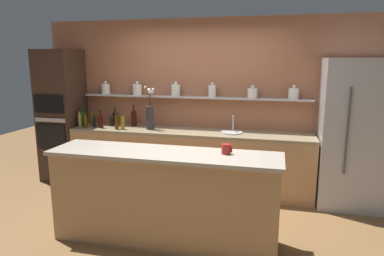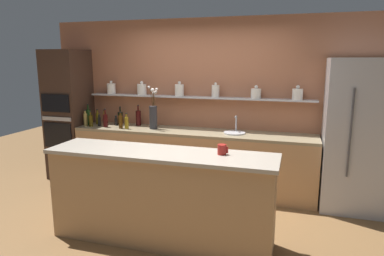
% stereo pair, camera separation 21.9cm
% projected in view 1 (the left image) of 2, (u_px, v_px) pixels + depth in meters
% --- Properties ---
extents(ground_plane, '(12.00, 12.00, 0.00)m').
position_uv_depth(ground_plane, '(174.00, 226.00, 4.13)').
color(ground_plane, brown).
extents(back_wall_unit, '(5.20, 0.28, 2.60)m').
position_uv_depth(back_wall_unit, '(203.00, 103.00, 5.40)').
color(back_wall_unit, '#A86647').
rests_on(back_wall_unit, ground_plane).
extents(back_counter_unit, '(3.68, 0.62, 0.92)m').
position_uv_depth(back_counter_unit, '(189.00, 160.00, 5.26)').
color(back_counter_unit, tan).
rests_on(back_counter_unit, ground_plane).
extents(island_counter, '(2.47, 0.61, 1.02)m').
position_uv_depth(island_counter, '(164.00, 197.00, 3.70)').
color(island_counter, tan).
rests_on(island_counter, ground_plane).
extents(refrigerator, '(0.88, 0.73, 2.00)m').
position_uv_depth(refrigerator, '(354.00, 134.00, 4.57)').
color(refrigerator, '#B7B7BC').
rests_on(refrigerator, ground_plane).
extents(oven_tower, '(0.60, 0.64, 2.14)m').
position_uv_depth(oven_tower, '(62.00, 116.00, 5.65)').
color(oven_tower, '#3D281E').
rests_on(oven_tower, ground_plane).
extents(flower_vase, '(0.14, 0.17, 0.67)m').
position_uv_depth(flower_vase, '(150.00, 115.00, 5.26)').
color(flower_vase, '#2D2D33').
rests_on(flower_vase, back_counter_unit).
extents(sink_fixture, '(0.32, 0.32, 0.25)m').
position_uv_depth(sink_fixture, '(232.00, 131.00, 5.02)').
color(sink_fixture, '#B7B7BC').
rests_on(sink_fixture, back_counter_unit).
extents(bottle_sauce_0, '(0.05, 0.05, 0.19)m').
position_uv_depth(bottle_sauce_0, '(94.00, 122.00, 5.45)').
color(bottle_sauce_0, black).
rests_on(bottle_sauce_0, back_counter_unit).
extents(bottle_wine_1, '(0.08, 0.08, 0.30)m').
position_uv_depth(bottle_wine_1, '(115.00, 118.00, 5.63)').
color(bottle_wine_1, black).
rests_on(bottle_wine_1, back_counter_unit).
extents(bottle_spirit_2, '(0.06, 0.06, 0.26)m').
position_uv_depth(bottle_spirit_2, '(80.00, 120.00, 5.47)').
color(bottle_spirit_2, tan).
rests_on(bottle_spirit_2, back_counter_unit).
extents(bottle_wine_3, '(0.07, 0.07, 0.29)m').
position_uv_depth(bottle_wine_3, '(101.00, 121.00, 5.38)').
color(bottle_wine_3, '#380C0C').
rests_on(bottle_wine_3, back_counter_unit).
extents(bottle_oil_4, '(0.06, 0.06, 0.25)m').
position_uv_depth(bottle_oil_4, '(123.00, 123.00, 5.25)').
color(bottle_oil_4, olive).
rests_on(bottle_oil_4, back_counter_unit).
extents(bottle_oil_5, '(0.06, 0.06, 0.25)m').
position_uv_depth(bottle_oil_5, '(99.00, 119.00, 5.59)').
color(bottle_oil_5, brown).
rests_on(bottle_oil_5, back_counter_unit).
extents(bottle_oil_6, '(0.06, 0.06, 0.25)m').
position_uv_depth(bottle_oil_6, '(86.00, 121.00, 5.41)').
color(bottle_oil_6, '#47380A').
rests_on(bottle_oil_6, back_counter_unit).
extents(bottle_oil_7, '(0.05, 0.05, 0.25)m').
position_uv_depth(bottle_oil_7, '(92.00, 119.00, 5.63)').
color(bottle_oil_7, brown).
rests_on(bottle_oil_7, back_counter_unit).
extents(bottle_sauce_8, '(0.05, 0.05, 0.16)m').
position_uv_depth(bottle_sauce_8, '(111.00, 122.00, 5.53)').
color(bottle_sauce_8, black).
rests_on(bottle_sauce_8, back_counter_unit).
extents(bottle_spirit_9, '(0.06, 0.06, 0.26)m').
position_uv_depth(bottle_spirit_9, '(117.00, 122.00, 5.28)').
color(bottle_spirit_9, '#4C2D0C').
rests_on(bottle_spirit_9, back_counter_unit).
extents(bottle_wine_10, '(0.08, 0.08, 0.34)m').
position_uv_depth(bottle_wine_10, '(134.00, 118.00, 5.53)').
color(bottle_wine_10, '#380C0C').
rests_on(bottle_wine_10, back_counter_unit).
extents(bottle_wine_11, '(0.08, 0.08, 0.35)m').
position_uv_depth(bottle_wine_11, '(83.00, 118.00, 5.55)').
color(bottle_wine_11, '#193814').
rests_on(bottle_wine_11, back_counter_unit).
extents(coffee_mug, '(0.11, 0.09, 0.10)m').
position_uv_depth(coffee_mug, '(226.00, 149.00, 3.51)').
color(coffee_mug, maroon).
rests_on(coffee_mug, island_counter).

